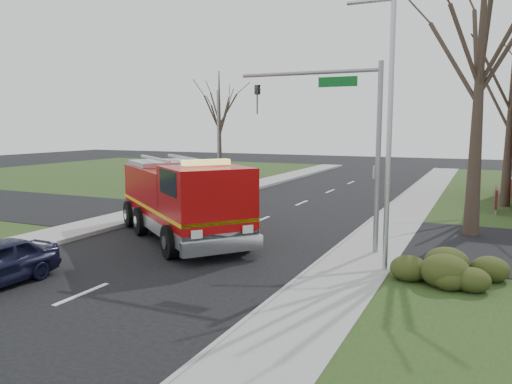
% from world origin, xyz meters
% --- Properties ---
extents(ground, '(120.00, 120.00, 0.00)m').
position_xyz_m(ground, '(0.00, 0.00, 0.00)').
color(ground, black).
rests_on(ground, ground).
extents(sidewalk_right, '(2.40, 80.00, 0.15)m').
position_xyz_m(sidewalk_right, '(6.20, 0.00, 0.07)').
color(sidewalk_right, gray).
rests_on(sidewalk_right, ground).
extents(sidewalk_left, '(2.40, 80.00, 0.15)m').
position_xyz_m(sidewalk_left, '(-6.20, 0.00, 0.07)').
color(sidewalk_left, gray).
rests_on(sidewalk_left, ground).
extents(health_center_sign, '(0.12, 2.00, 1.40)m').
position_xyz_m(health_center_sign, '(10.50, 12.50, 0.88)').
color(health_center_sign, '#501218').
rests_on(health_center_sign, ground).
extents(hedge_corner, '(2.80, 2.00, 0.90)m').
position_xyz_m(hedge_corner, '(9.00, -1.00, 0.58)').
color(hedge_corner, '#263312').
rests_on(hedge_corner, lawn_right).
extents(bare_tree_near, '(6.00, 6.00, 12.00)m').
position_xyz_m(bare_tree_near, '(9.50, 6.00, 7.41)').
color(bare_tree_near, '#34271F').
rests_on(bare_tree_near, ground).
extents(bare_tree_far, '(5.25, 5.25, 10.50)m').
position_xyz_m(bare_tree_far, '(11.00, 15.00, 6.49)').
color(bare_tree_far, '#34271F').
rests_on(bare_tree_far, ground).
extents(bare_tree_left, '(4.50, 4.50, 9.00)m').
position_xyz_m(bare_tree_left, '(-10.00, 20.00, 5.56)').
color(bare_tree_left, '#34271F').
rests_on(bare_tree_left, ground).
extents(traffic_signal_mast, '(5.29, 0.18, 6.80)m').
position_xyz_m(traffic_signal_mast, '(5.21, 1.50, 4.71)').
color(traffic_signal_mast, gray).
rests_on(traffic_signal_mast, ground).
extents(streetlight_pole, '(1.48, 0.16, 8.40)m').
position_xyz_m(streetlight_pole, '(7.14, -0.50, 4.55)').
color(streetlight_pole, '#B7BABF').
rests_on(streetlight_pole, ground).
extents(utility_pole_far, '(0.14, 0.14, 7.00)m').
position_xyz_m(utility_pole_far, '(-6.80, 14.00, 3.50)').
color(utility_pole_far, gray).
rests_on(utility_pole_far, ground).
extents(fire_engine, '(8.42, 7.53, 3.42)m').
position_xyz_m(fire_engine, '(-1.21, 0.97, 1.55)').
color(fire_engine, '#9D0709').
rests_on(fire_engine, ground).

